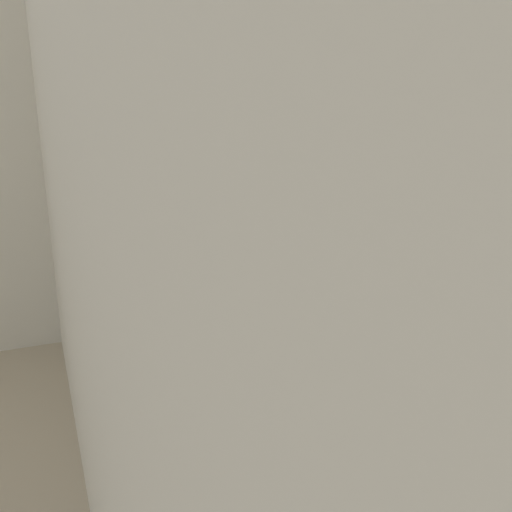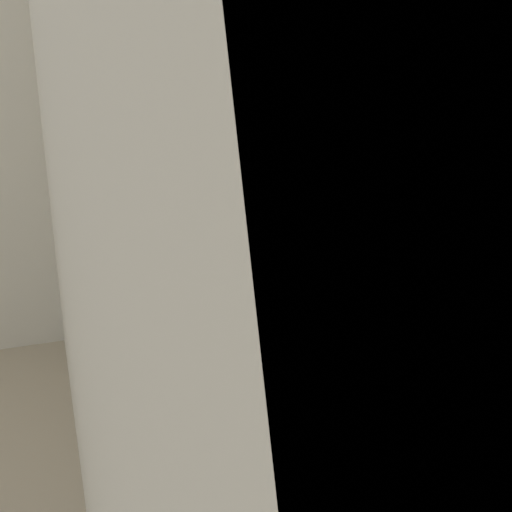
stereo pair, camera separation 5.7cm
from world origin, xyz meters
TOP-DOWN VIEW (x-y plane):
  - wall_back at (0.00, 2.56)m, footprint 8.00×0.05m
  - wall_side_left at (-1.28, 1.00)m, footprint 0.05×8.00m
  - photo_umbrella at (-0.29, 1.87)m, footprint 0.74×0.62m
  - tote_bag at (-0.95, 2.36)m, footprint 0.38×0.15m
  - duffel_bag at (0.28, 2.07)m, footprint 0.52×0.21m
  - paper_roll at (-1.17, 2.45)m, footprint 0.08×0.08m

SIDE VIEW (x-z plane):
  - duffel_bag at x=0.28m, z-range 0.00..0.21m
  - tote_bag at x=-0.95m, z-range -0.09..0.50m
  - paper_roll at x=-1.17m, z-range 0.00..0.58m
  - wall_back at x=0.00m, z-range 0.00..2.60m
  - wall_side_left at x=-1.28m, z-range 0.00..2.60m
  - photo_umbrella at x=-0.29m, z-range 0.49..2.15m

